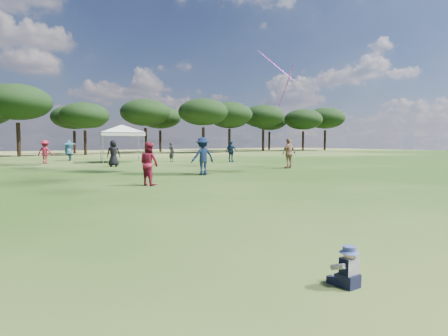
% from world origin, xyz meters
% --- Properties ---
extents(tree_line, '(108.78, 17.63, 7.77)m').
position_xyz_m(tree_line, '(2.39, 47.41, 5.42)').
color(tree_line, black).
rests_on(tree_line, ground).
extents(tent_right, '(6.07, 6.07, 3.17)m').
position_xyz_m(tent_right, '(7.86, 27.34, 2.74)').
color(tent_right, gray).
rests_on(tent_right, ground).
extents(toddler, '(0.30, 0.34, 0.45)m').
position_xyz_m(toddler, '(0.46, 2.14, 0.20)').
color(toddler, black).
rests_on(toddler, ground).
extents(festival_crowd, '(27.87, 21.42, 1.92)m').
position_xyz_m(festival_crowd, '(-0.35, 22.28, 0.87)').
color(festival_crowd, '#57555B').
rests_on(festival_crowd, ground).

